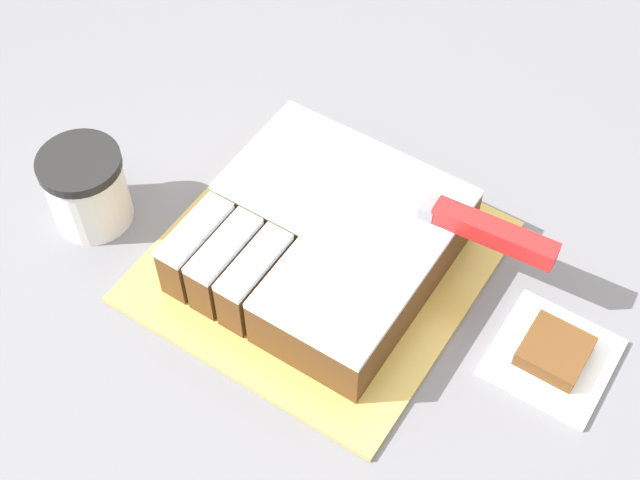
{
  "coord_description": "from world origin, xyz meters",
  "views": [
    {
      "loc": [
        0.27,
        -0.55,
        1.72
      ],
      "look_at": [
        -0.02,
        -0.09,
        0.99
      ],
      "focal_mm": 50.0,
      "sensor_mm": 36.0,
      "label": 1
    }
  ],
  "objects_px": {
    "cake_board": "(320,261)",
    "brownie": "(555,351)",
    "cake": "(324,239)",
    "knife": "(467,223)",
    "coffee_cup": "(87,188)"
  },
  "relations": [
    {
      "from": "knife",
      "to": "brownie",
      "type": "distance_m",
      "value": 0.15
    },
    {
      "from": "cake_board",
      "to": "cake",
      "type": "relative_size",
      "value": 1.33
    },
    {
      "from": "knife",
      "to": "coffee_cup",
      "type": "distance_m",
      "value": 0.4
    },
    {
      "from": "cake_board",
      "to": "coffee_cup",
      "type": "xyz_separation_m",
      "value": [
        -0.24,
        -0.08,
        0.04
      ]
    },
    {
      "from": "knife",
      "to": "coffee_cup",
      "type": "bearing_deg",
      "value": 18.04
    },
    {
      "from": "cake_board",
      "to": "cake",
      "type": "height_order",
      "value": "cake"
    },
    {
      "from": "cake_board",
      "to": "cake",
      "type": "bearing_deg",
      "value": 45.76
    },
    {
      "from": "cake_board",
      "to": "cake",
      "type": "distance_m",
      "value": 0.04
    },
    {
      "from": "cake",
      "to": "brownie",
      "type": "relative_size",
      "value": 4.0
    },
    {
      "from": "knife",
      "to": "brownie",
      "type": "xyz_separation_m",
      "value": [
        0.13,
        -0.04,
        -0.07
      ]
    },
    {
      "from": "cake",
      "to": "knife",
      "type": "height_order",
      "value": "knife"
    },
    {
      "from": "cake_board",
      "to": "brownie",
      "type": "xyz_separation_m",
      "value": [
        0.25,
        0.03,
        0.01
      ]
    },
    {
      "from": "coffee_cup",
      "to": "brownie",
      "type": "bearing_deg",
      "value": 12.27
    },
    {
      "from": "cake_board",
      "to": "brownie",
      "type": "bearing_deg",
      "value": 5.95
    },
    {
      "from": "coffee_cup",
      "to": "brownie",
      "type": "distance_m",
      "value": 0.51
    }
  ]
}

